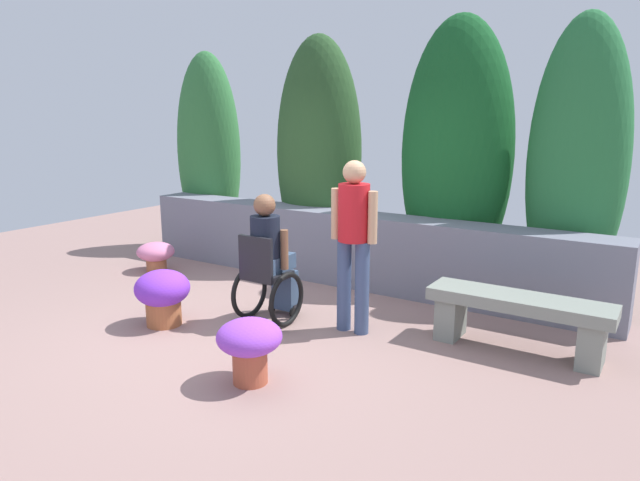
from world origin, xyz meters
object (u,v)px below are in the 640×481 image
Objects in this scene: flower_pot_purple_near at (249,343)px; flower_pot_terracotta_by_wall at (163,294)px; person_standing_companion at (354,235)px; flower_pot_red_accent at (156,254)px; stone_bench at (518,314)px; person_in_wheelchair at (269,263)px.

flower_pot_terracotta_by_wall reaches higher than flower_pot_purple_near.
person_standing_companion is 3.20× the size of flower_pot_purple_near.
flower_pot_red_accent is (-3.20, 1.89, -0.09)m from flower_pot_purple_near.
stone_bench is at bearing -1.19° from flower_pot_red_accent.
person_in_wheelchair reaches higher than flower_pot_purple_near.
person_in_wheelchair is at bearing -15.52° from flower_pot_red_accent.
flower_pot_red_accent is (-3.34, 0.48, -0.73)m from person_standing_companion.
flower_pot_terracotta_by_wall is at bearing -153.82° from person_standing_companion.
person_standing_companion is 2.02m from flower_pot_terracotta_by_wall.
flower_pot_terracotta_by_wall is (-0.84, -0.68, -0.29)m from person_in_wheelchair.
flower_pot_purple_near is at bearing -131.91° from stone_bench.
person_standing_companion is at bearing -8.25° from flower_pot_red_accent.
stone_bench is at bearing 24.97° from person_in_wheelchair.
stone_bench is 2.80× the size of flower_pot_terracotta_by_wall.
flower_pot_purple_near is 1.64m from flower_pot_terracotta_by_wall.
flower_pot_purple_near is 3.72m from flower_pot_red_accent.
person_standing_companion is (-1.48, -0.38, 0.62)m from stone_bench.
stone_bench is at bearing 47.74° from flower_pot_purple_near.
person_in_wheelchair is 0.79× the size of person_standing_companion.
flower_pot_terracotta_by_wall is 1.13× the size of flower_pot_red_accent.
person_in_wheelchair is (-2.35, -0.59, 0.27)m from stone_bench.
flower_pot_terracotta_by_wall is (-3.18, -1.27, -0.02)m from stone_bench.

